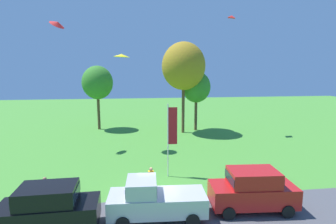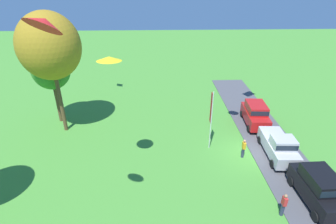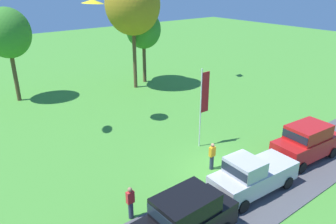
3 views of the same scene
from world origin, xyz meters
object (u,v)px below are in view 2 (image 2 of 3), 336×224
at_px(person_on_lawn, 284,205).
at_px(kite_delta_trailing_tail, 109,59).
at_px(tree_right_of_center, 51,69).
at_px(flag_banner, 211,113).
at_px(kite_delta_topmost, 44,23).
at_px(car_suv_by_flagpole, 319,187).
at_px(car_pickup_far_end, 279,146).
at_px(car_suv_near_entrance, 255,113).
at_px(person_watching_sky, 243,148).
at_px(tree_left_of_center, 49,46).

xyz_separation_m(person_on_lawn, kite_delta_trailing_tail, (4.04, 10.61, 8.23)).
xyz_separation_m(tree_right_of_center, kite_delta_trailing_tail, (-9.02, -7.36, 3.49)).
distance_m(flag_banner, kite_delta_topmost, 15.33).
height_order(car_suv_by_flagpole, tree_right_of_center, tree_right_of_center).
relative_size(car_pickup_far_end, tree_right_of_center, 0.67).
height_order(car_suv_by_flagpole, kite_delta_topmost, kite_delta_topmost).
bearing_deg(car_suv_by_flagpole, kite_delta_topmost, 101.20).
height_order(car_suv_near_entrance, person_watching_sky, car_suv_near_entrance).
relative_size(kite_delta_trailing_tail, kite_delta_topmost, 1.12).
bearing_deg(person_on_lawn, tree_right_of_center, 54.01).
relative_size(person_watching_sky, tree_right_of_center, 0.22).
distance_m(person_on_lawn, flag_banner, 8.76).
height_order(car_pickup_far_end, kite_delta_topmost, kite_delta_topmost).
xyz_separation_m(car_suv_by_flagpole, kite_delta_topmost, (-2.84, 14.34, 10.75)).
bearing_deg(kite_delta_topmost, person_on_lawn, -81.06).
distance_m(car_suv_near_entrance, kite_delta_trailing_tail, 16.62).
distance_m(car_pickup_far_end, person_on_lawn, 6.40).
height_order(car_suv_near_entrance, tree_right_of_center, tree_right_of_center).
xyz_separation_m(car_suv_by_flagpole, car_suv_near_entrance, (10.45, 0.66, 0.00)).
relative_size(car_suv_near_entrance, flag_banner, 0.88).
xyz_separation_m(person_on_lawn, tree_left_of_center, (11.17, 16.90, 7.36)).
bearing_deg(kite_delta_topmost, flag_banner, -41.14).
bearing_deg(person_on_lawn, car_suv_by_flagpole, -69.59).
bearing_deg(tree_left_of_center, kite_delta_topmost, -157.92).
height_order(person_watching_sky, kite_delta_trailing_tail, kite_delta_trailing_tail).
bearing_deg(person_watching_sky, kite_delta_trailing_tail, 101.60).
bearing_deg(car_pickup_far_end, car_suv_near_entrance, 1.62).
distance_m(car_pickup_far_end, car_suv_near_entrance, 5.46).
bearing_deg(kite_delta_trailing_tail, kite_delta_topmost, 170.19).
xyz_separation_m(car_pickup_far_end, car_suv_near_entrance, (5.46, 0.15, 0.19)).
distance_m(car_pickup_far_end, kite_delta_trailing_tail, 15.23).
height_order(car_pickup_far_end, kite_delta_trailing_tail, kite_delta_trailing_tail).
bearing_deg(car_suv_near_entrance, kite_delta_topmost, 134.18).
bearing_deg(person_on_lawn, car_pickup_far_end, -20.16).
bearing_deg(flag_banner, car_suv_near_entrance, -54.93).
height_order(car_suv_near_entrance, tree_left_of_center, tree_left_of_center).
distance_m(person_on_lawn, tree_left_of_center, 21.55).
relative_size(car_suv_by_flagpole, tree_left_of_center, 0.42).
distance_m(car_suv_near_entrance, person_watching_sky, 6.07).
distance_m(person_watching_sky, flag_banner, 3.97).
bearing_deg(kite_delta_trailing_tail, flag_banner, -63.35).
bearing_deg(person_watching_sky, tree_left_of_center, 72.49).
height_order(flag_banner, kite_delta_trailing_tail, kite_delta_trailing_tail).
bearing_deg(kite_delta_topmost, car_suv_near_entrance, -45.82).
height_order(person_on_lawn, flag_banner, flag_banner).
bearing_deg(car_pickup_far_end, person_on_lawn, 159.84).
bearing_deg(tree_right_of_center, person_watching_sky, -112.05).
relative_size(car_suv_by_flagpole, kite_delta_topmost, 3.36).
relative_size(car_suv_near_entrance, person_on_lawn, 2.76).
bearing_deg(car_suv_by_flagpole, kite_delta_trailing_tail, 77.20).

